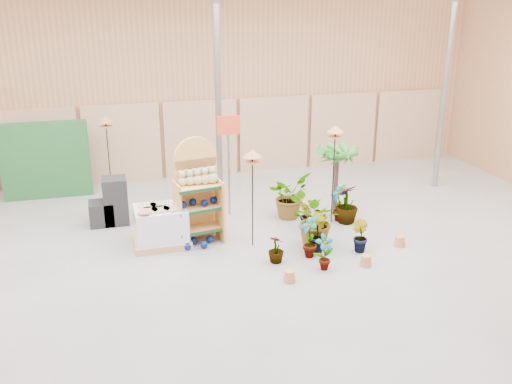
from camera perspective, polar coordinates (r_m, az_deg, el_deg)
room at (r=9.95m, az=-0.79°, el=5.35°), size 15.20×12.10×4.70m
display_shelf at (r=11.05m, az=-5.89°, el=-0.21°), size 0.94×0.68×2.05m
teddy_bears at (r=10.85m, az=-5.71°, el=1.45°), size 0.76×0.21×0.33m
gazing_balls_shelf at (r=10.99m, az=-5.77°, el=-1.04°), size 0.75×0.26×0.14m
gazing_balls_floor at (r=11.04m, az=-5.73°, el=-5.07°), size 0.63×0.39×0.15m
pallet_stack at (r=11.10m, az=-9.48°, el=-3.38°), size 1.08×0.90×0.79m
charcoal_planters at (r=12.29m, az=-14.31°, el=-1.26°), size 0.80×0.50×1.00m
trellis_stock at (r=14.22m, az=-20.28°, el=2.99°), size 2.00×0.30×1.80m
offer_sign at (r=12.09m, az=-2.75°, el=4.73°), size 0.50×0.08×2.20m
bird_table_front at (r=10.43m, az=-0.36°, el=3.56°), size 0.34×0.34×1.92m
bird_table_right at (r=11.66m, az=7.93°, el=5.92°), size 0.34×0.34×2.09m
bird_table_back at (r=13.65m, az=-14.81°, el=6.77°), size 0.34×0.34×1.93m
palm at (r=12.28m, az=8.13°, el=3.86°), size 0.70×0.70×1.63m
potted_plant_0 at (r=10.49m, az=5.38°, el=-4.44°), size 0.29×0.43×0.81m
potted_plant_1 at (r=10.72m, az=6.02°, el=-4.17°), size 0.38×0.44×0.72m
potted_plant_2 at (r=10.87m, az=5.90°, el=-2.92°), size 1.23×1.21×1.04m
potted_plant_3 at (r=12.11m, az=9.08°, el=-1.17°), size 0.62×0.62×0.84m
potted_plant_4 at (r=12.21m, az=8.28°, el=-1.06°), size 0.32×0.45×0.81m
potted_plant_5 at (r=11.68m, az=5.12°, el=-2.35°), size 0.33×0.39×0.63m
potted_plant_6 at (r=12.27m, az=3.30°, el=-0.33°), size 1.17×1.16×0.98m
potted_plant_7 at (r=10.30m, az=2.03°, el=-5.71°), size 0.41×0.41×0.52m
potted_plant_8 at (r=10.07m, az=6.85°, el=-6.03°), size 0.38×0.29×0.66m
potted_plant_9 at (r=10.88m, az=10.31°, el=-4.35°), size 0.31×0.36×0.61m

